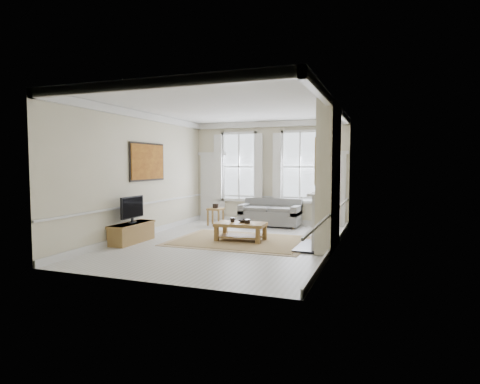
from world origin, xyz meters
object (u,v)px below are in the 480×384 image
at_px(sofa, 271,214).
at_px(side_table, 216,211).
at_px(tv_stand, 132,233).
at_px(coffee_table, 241,226).

distance_m(sofa, side_table, 1.79).
height_order(sofa, tv_stand, sofa).
bearing_deg(coffee_table, tv_stand, -160.09).
relative_size(sofa, coffee_table, 1.43).
distance_m(sofa, coffee_table, 2.77).
xyz_separation_m(side_table, coffee_table, (1.70, -2.25, -0.05)).
xyz_separation_m(sofa, tv_stand, (-2.54, -3.91, -0.11)).
height_order(side_table, coffee_table, side_table).
bearing_deg(tv_stand, side_table, 76.25).
relative_size(sofa, side_table, 3.40).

